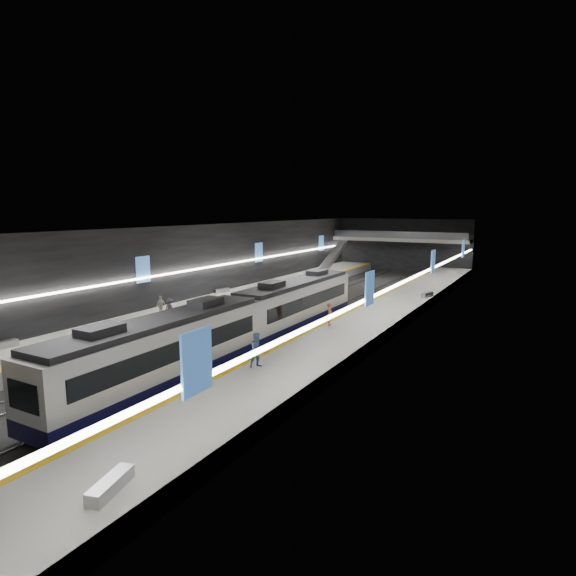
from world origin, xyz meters
The scene contains 26 objects.
ground centered at (0.00, 0.00, 0.00)m, with size 70.00×70.00×0.00m, color black.
ceiling centered at (0.00, 0.00, 8.00)m, with size 20.00×70.00×0.04m, color beige.
wall_left centered at (-10.00, 0.00, 4.00)m, with size 0.04×70.00×8.00m, color black.
wall_right centered at (10.00, 0.00, 4.00)m, with size 0.04×70.00×8.00m, color black.
wall_back centered at (0.00, 35.00, 4.00)m, with size 20.00×0.04×8.00m, color black.
platform_left centered at (-7.50, 0.00, 0.50)m, with size 5.00×70.00×1.00m, color slate.
tile_surface_left centered at (-7.50, 0.00, 1.01)m, with size 5.00×70.00×0.02m, color #9A9A96.
tactile_strip_left centered at (-5.30, 0.00, 1.02)m, with size 0.60×70.00×0.02m, color yellow.
platform_right centered at (7.50, 0.00, 0.50)m, with size 5.00×70.00×1.00m, color slate.
tile_surface_right centered at (7.50, 0.00, 1.01)m, with size 5.00×70.00×0.02m, color #9A9A96.
tactile_strip_right centered at (5.30, 0.00, 1.02)m, with size 0.60×70.00×0.02m, color yellow.
rails centered at (0.00, 0.00, 0.06)m, with size 6.52×70.00×0.12m.
train centered at (2.50, -11.51, 2.20)m, with size 2.69×30.04×3.60m.
ad_posters centered at (0.00, 1.00, 4.50)m, with size 19.94×53.50×2.20m.
cove_light_left centered at (-9.80, 0.00, 3.80)m, with size 0.25×68.60×0.12m, color white.
cove_light_right centered at (9.80, 0.00, 3.80)m, with size 0.25×68.60×0.12m, color white.
mezzanine_bridge centered at (0.00, 32.93, 5.04)m, with size 20.00×3.00×1.50m.
escalator centered at (-7.50, 26.00, 2.90)m, with size 1.20×8.00×0.60m, color #99999E.
bench_left_near centered at (-9.29, -20.47, 1.22)m, with size 0.49×1.77×0.43m, color #99999E.
bench_left_far centered at (-9.47, 2.18, 1.20)m, with size 0.46×1.64×0.40m, color #99999E.
bench_right_near centered at (8.80, -27.86, 1.23)m, with size 0.51×1.85×0.45m, color #99999E.
bench_right_far centered at (9.50, 10.04, 1.21)m, with size 0.48×1.72×0.42m, color #99999E.
passenger_right_a centered at (5.99, -5.38, 1.85)m, with size 0.62×0.41×1.70m, color #C36348.
passenger_right_b centered at (6.43, -15.84, 1.96)m, with size 0.93×0.72×1.91m, color #4E72A9.
passenger_left_a centered at (-7.17, -8.97, 1.82)m, with size 0.97×0.40×1.65m, color beige.
passenger_left_b centered at (-6.21, -8.94, 1.76)m, with size 0.98×0.57×1.52m, color #46454D.
Camera 1 is at (20.05, -36.97, 9.56)m, focal length 30.00 mm.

